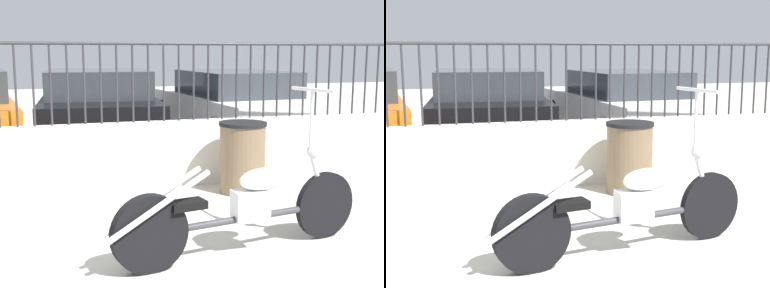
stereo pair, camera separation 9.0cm
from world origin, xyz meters
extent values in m
cube|color=beige|center=(0.00, 2.69, 0.39)|extent=(10.53, 0.18, 0.78)
cylinder|color=#2D2D33|center=(-0.09, 2.69, 1.23)|extent=(0.02, 0.02, 0.91)
cylinder|color=#2D2D33|center=(0.09, 2.69, 1.23)|extent=(0.02, 0.02, 0.91)
cylinder|color=#2D2D33|center=(0.27, 2.69, 1.23)|extent=(0.02, 0.02, 0.91)
cylinder|color=#2D2D33|center=(0.45, 2.69, 1.23)|extent=(0.02, 0.02, 0.91)
cylinder|color=#2D2D33|center=(0.64, 2.69, 1.23)|extent=(0.02, 0.02, 0.91)
cylinder|color=#2D2D33|center=(0.82, 2.69, 1.23)|extent=(0.02, 0.02, 0.91)
cylinder|color=#2D2D33|center=(1.00, 2.69, 1.23)|extent=(0.02, 0.02, 0.91)
cylinder|color=#2D2D33|center=(1.18, 2.69, 1.23)|extent=(0.02, 0.02, 0.91)
cylinder|color=#2D2D33|center=(1.36, 2.69, 1.23)|extent=(0.02, 0.02, 0.91)
cylinder|color=#2D2D33|center=(1.54, 2.69, 1.23)|extent=(0.02, 0.02, 0.91)
cylinder|color=#2D2D33|center=(1.72, 2.69, 1.23)|extent=(0.02, 0.02, 0.91)
cylinder|color=#2D2D33|center=(1.91, 2.69, 1.23)|extent=(0.02, 0.02, 0.91)
cylinder|color=#2D2D33|center=(2.09, 2.69, 1.23)|extent=(0.02, 0.02, 0.91)
cylinder|color=#2D2D33|center=(2.27, 2.69, 1.23)|extent=(0.02, 0.02, 0.91)
cylinder|color=#2D2D33|center=(2.45, 2.69, 1.23)|extent=(0.02, 0.02, 0.91)
cylinder|color=#2D2D33|center=(2.63, 2.69, 1.23)|extent=(0.02, 0.02, 0.91)
cylinder|color=#2D2D33|center=(2.81, 2.69, 1.23)|extent=(0.02, 0.02, 0.91)
cylinder|color=#2D2D33|center=(3.00, 2.69, 1.23)|extent=(0.02, 0.02, 0.91)
cylinder|color=#2D2D33|center=(3.18, 2.69, 1.23)|extent=(0.02, 0.02, 0.91)
cylinder|color=#2D2D33|center=(3.36, 2.69, 1.23)|extent=(0.02, 0.02, 0.91)
cylinder|color=#2D2D33|center=(3.54, 2.69, 1.23)|extent=(0.02, 0.02, 0.91)
cylinder|color=#2D2D33|center=(3.72, 2.69, 1.23)|extent=(0.02, 0.02, 0.91)
cylinder|color=#2D2D33|center=(3.90, 2.69, 1.23)|extent=(0.02, 0.02, 0.91)
cylinder|color=#2D2D33|center=(4.08, 2.69, 1.23)|extent=(0.02, 0.02, 0.91)
cylinder|color=#2D2D33|center=(4.27, 2.69, 1.23)|extent=(0.02, 0.02, 0.91)
cylinder|color=#2D2D33|center=(4.45, 2.69, 1.23)|extent=(0.02, 0.02, 0.91)
cylinder|color=#2D2D33|center=(0.00, 2.69, 1.67)|extent=(10.53, 0.04, 0.04)
cylinder|color=black|center=(2.41, 0.55, 0.29)|extent=(0.58, 0.15, 0.58)
cylinder|color=black|center=(0.81, 0.28, 0.29)|extent=(0.60, 0.19, 0.59)
cylinder|color=#38383D|center=(1.61, 0.41, 0.29)|extent=(1.48, 0.30, 0.06)
cube|color=silver|center=(1.66, 0.42, 0.39)|extent=(0.28, 0.18, 0.24)
ellipsoid|color=white|center=(1.78, 0.44, 0.59)|extent=(0.46, 0.27, 0.18)
cube|color=black|center=(1.11, 0.33, 0.47)|extent=(0.30, 0.20, 0.06)
cylinder|color=silver|center=(2.32, 0.54, 0.54)|extent=(0.23, 0.08, 0.51)
sphere|color=silver|center=(2.26, 0.53, 0.77)|extent=(0.11, 0.11, 0.11)
cylinder|color=silver|center=(2.23, 0.52, 1.04)|extent=(0.03, 0.03, 0.49)
cylinder|color=silver|center=(2.23, 0.52, 1.28)|extent=(0.12, 0.52, 0.03)
cylinder|color=silver|center=(0.87, 0.22, 0.51)|extent=(0.81, 0.18, 0.46)
cylinder|color=silver|center=(0.85, 0.36, 0.51)|extent=(0.81, 0.18, 0.46)
cylinder|color=brown|center=(2.32, 2.15, 0.38)|extent=(0.51, 0.51, 0.77)
cylinder|color=black|center=(2.32, 2.15, 0.79)|extent=(0.54, 0.54, 0.04)
cylinder|color=black|center=(-0.39, 6.49, 0.32)|extent=(0.17, 0.65, 0.64)
cylinder|color=black|center=(-0.16, 3.93, 0.32)|extent=(0.17, 0.65, 0.64)
cylinder|color=black|center=(0.44, 7.05, 0.32)|extent=(0.17, 0.65, 0.64)
cylinder|color=black|center=(2.14, 6.89, 0.32)|extent=(0.17, 0.65, 0.64)
cylinder|color=black|center=(0.21, 4.62, 0.32)|extent=(0.17, 0.65, 0.64)
cylinder|color=black|center=(1.91, 4.46, 0.32)|extent=(0.17, 0.65, 0.64)
cube|color=black|center=(1.17, 5.75, 0.54)|extent=(2.18, 4.09, 0.60)
cube|color=#2D3338|center=(1.16, 5.56, 1.06)|extent=(1.81, 2.04, 0.44)
cylinder|color=black|center=(2.64, 6.88, 0.32)|extent=(0.14, 0.64, 0.64)
cylinder|color=black|center=(4.24, 6.95, 0.32)|extent=(0.14, 0.64, 0.64)
cylinder|color=black|center=(2.76, 4.16, 0.32)|extent=(0.14, 0.64, 0.64)
cylinder|color=black|center=(4.37, 4.24, 0.32)|extent=(0.14, 0.64, 0.64)
cube|color=silver|center=(3.50, 5.56, 0.53)|extent=(1.92, 4.46, 0.59)
cube|color=#2D3338|center=(3.51, 5.34, 1.04)|extent=(1.64, 2.17, 0.42)
camera|label=1|loc=(0.00, -3.33, 1.60)|focal=50.00mm
camera|label=2|loc=(0.09, -3.36, 1.60)|focal=50.00mm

